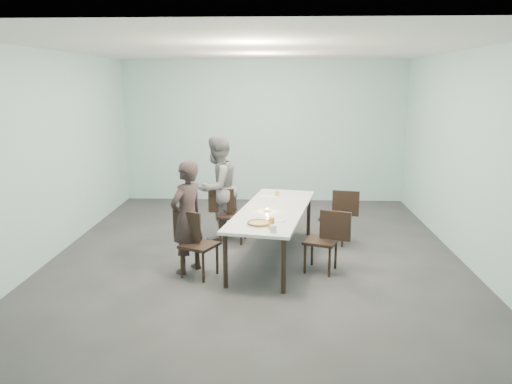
{
  "coord_description": "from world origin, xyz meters",
  "views": [
    {
      "loc": [
        0.3,
        -7.19,
        2.56
      ],
      "look_at": [
        0.0,
        -0.22,
        1.0
      ],
      "focal_mm": 35.0,
      "sensor_mm": 36.0,
      "label": 1
    }
  ],
  "objects_px": {
    "chair_far_right": "(338,213)",
    "diner_far": "(217,188)",
    "diner_near": "(187,217)",
    "side_plate": "(278,220)",
    "amber_tumbler": "(277,194)",
    "tealight": "(267,210)",
    "chair_near_right": "(327,237)",
    "beer_glass": "(271,224)",
    "pizza": "(259,223)",
    "chair_far_left": "(228,211)",
    "table": "(273,212)",
    "chair_near_left": "(194,239)",
    "water_tumbler": "(273,229)"
  },
  "relations": [
    {
      "from": "beer_glass",
      "to": "water_tumbler",
      "type": "height_order",
      "value": "beer_glass"
    },
    {
      "from": "diner_near",
      "to": "amber_tumbler",
      "type": "height_order",
      "value": "diner_near"
    },
    {
      "from": "diner_far",
      "to": "amber_tumbler",
      "type": "xyz_separation_m",
      "value": [
        0.97,
        -0.12,
        -0.06
      ]
    },
    {
      "from": "chair_far_left",
      "to": "table",
      "type": "bearing_deg",
      "value": -38.39
    },
    {
      "from": "side_plate",
      "to": "chair_near_right",
      "type": "bearing_deg",
      "value": 10.26
    },
    {
      "from": "chair_far_right",
      "to": "amber_tumbler",
      "type": "relative_size",
      "value": 10.88
    },
    {
      "from": "chair_near_left",
      "to": "pizza",
      "type": "xyz_separation_m",
      "value": [
        0.87,
        -0.12,
        0.27
      ]
    },
    {
      "from": "tealight",
      "to": "chair_far_right",
      "type": "bearing_deg",
      "value": 38.56
    },
    {
      "from": "water_tumbler",
      "to": "pizza",
      "type": "bearing_deg",
      "value": 119.4
    },
    {
      "from": "table",
      "to": "diner_near",
      "type": "xyz_separation_m",
      "value": [
        -1.15,
        -0.59,
        0.07
      ]
    },
    {
      "from": "table",
      "to": "chair_far_right",
      "type": "distance_m",
      "value": 1.27
    },
    {
      "from": "amber_tumbler",
      "to": "side_plate",
      "type": "bearing_deg",
      "value": -89.1
    },
    {
      "from": "chair_near_left",
      "to": "chair_far_left",
      "type": "xyz_separation_m",
      "value": [
        0.31,
        1.48,
        0.0
      ]
    },
    {
      "from": "diner_near",
      "to": "chair_near_left",
      "type": "bearing_deg",
      "value": 72.91
    },
    {
      "from": "side_plate",
      "to": "amber_tumbler",
      "type": "height_order",
      "value": "amber_tumbler"
    },
    {
      "from": "chair_far_left",
      "to": "diner_near",
      "type": "xyz_separation_m",
      "value": [
        -0.41,
        -1.35,
        0.27
      ]
    },
    {
      "from": "chair_near_left",
      "to": "diner_near",
      "type": "xyz_separation_m",
      "value": [
        -0.11,
        0.13,
        0.27
      ]
    },
    {
      "from": "chair_far_left",
      "to": "diner_far",
      "type": "distance_m",
      "value": 0.43
    },
    {
      "from": "chair_far_right",
      "to": "pizza",
      "type": "bearing_deg",
      "value": 63.71
    },
    {
      "from": "chair_far_right",
      "to": "tealight",
      "type": "relative_size",
      "value": 15.54
    },
    {
      "from": "chair_far_left",
      "to": "pizza",
      "type": "bearing_deg",
      "value": -63.11
    },
    {
      "from": "chair_near_right",
      "to": "chair_far_right",
      "type": "xyz_separation_m",
      "value": [
        0.3,
        1.24,
        0.0
      ]
    },
    {
      "from": "chair_far_right",
      "to": "diner_near",
      "type": "height_order",
      "value": "diner_near"
    },
    {
      "from": "pizza",
      "to": "beer_glass",
      "type": "height_order",
      "value": "beer_glass"
    },
    {
      "from": "table",
      "to": "amber_tumbler",
      "type": "distance_m",
      "value": 0.81
    },
    {
      "from": "diner_near",
      "to": "water_tumbler",
      "type": "distance_m",
      "value": 1.3
    },
    {
      "from": "chair_far_right",
      "to": "diner_near",
      "type": "xyz_separation_m",
      "value": [
        -2.18,
        -1.3,
        0.27
      ]
    },
    {
      "from": "chair_far_right",
      "to": "tealight",
      "type": "bearing_deg",
      "value": 50.07
    },
    {
      "from": "beer_glass",
      "to": "pizza",
      "type": "bearing_deg",
      "value": 128.27
    },
    {
      "from": "pizza",
      "to": "amber_tumbler",
      "type": "height_order",
      "value": "amber_tumbler"
    },
    {
      "from": "side_plate",
      "to": "chair_far_right",
      "type": "bearing_deg",
      "value": 54.86
    },
    {
      "from": "diner_near",
      "to": "beer_glass",
      "type": "bearing_deg",
      "value": 101.77
    },
    {
      "from": "pizza",
      "to": "beer_glass",
      "type": "relative_size",
      "value": 2.27
    },
    {
      "from": "chair_near_left",
      "to": "diner_far",
      "type": "xyz_separation_m",
      "value": [
        0.12,
        1.64,
        0.35
      ]
    },
    {
      "from": "table",
      "to": "chair_near_left",
      "type": "relative_size",
      "value": 3.13
    },
    {
      "from": "chair_far_right",
      "to": "pizza",
      "type": "relative_size",
      "value": 2.56
    },
    {
      "from": "chair_near_right",
      "to": "amber_tumbler",
      "type": "relative_size",
      "value": 10.88
    },
    {
      "from": "chair_far_left",
      "to": "chair_far_right",
      "type": "bearing_deg",
      "value": 5.78
    },
    {
      "from": "side_plate",
      "to": "chair_far_left",
      "type": "bearing_deg",
      "value": 120.0
    },
    {
      "from": "chair_near_right",
      "to": "tealight",
      "type": "height_order",
      "value": "chair_near_right"
    },
    {
      "from": "beer_glass",
      "to": "amber_tumbler",
      "type": "bearing_deg",
      "value": 87.97
    },
    {
      "from": "side_plate",
      "to": "pizza",
      "type": "bearing_deg",
      "value": -142.08
    },
    {
      "from": "chair_near_left",
      "to": "chair_far_right",
      "type": "distance_m",
      "value": 2.52
    },
    {
      "from": "beer_glass",
      "to": "tealight",
      "type": "bearing_deg",
      "value": 94.72
    },
    {
      "from": "chair_near_right",
      "to": "water_tumbler",
      "type": "xyz_separation_m",
      "value": [
        -0.72,
        -0.64,
        0.29
      ]
    },
    {
      "from": "side_plate",
      "to": "tealight",
      "type": "xyz_separation_m",
      "value": [
        -0.16,
        0.47,
        0.02
      ]
    },
    {
      "from": "chair_near_right",
      "to": "beer_glass",
      "type": "relative_size",
      "value": 5.8
    },
    {
      "from": "pizza",
      "to": "beer_glass",
      "type": "bearing_deg",
      "value": -51.73
    },
    {
      "from": "diner_near",
      "to": "tealight",
      "type": "relative_size",
      "value": 27.43
    },
    {
      "from": "chair_far_right",
      "to": "diner_far",
      "type": "distance_m",
      "value": 2.0
    }
  ]
}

